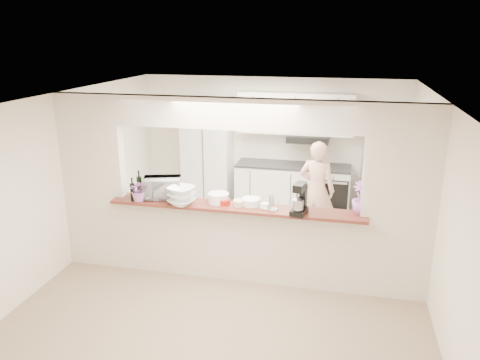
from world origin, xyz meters
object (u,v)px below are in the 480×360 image
(stand_mixer, at_px, (300,200))
(refrigerator, at_px, (382,175))
(toaster_oven, at_px, (162,188))
(person, at_px, (317,190))

(stand_mixer, bearing_deg, refrigerator, 66.75)
(refrigerator, relative_size, toaster_oven, 3.34)
(toaster_oven, bearing_deg, refrigerator, 23.49)
(refrigerator, xyz_separation_m, stand_mixer, (-1.20, -2.79, 0.42))
(stand_mixer, height_order, person, person)
(toaster_oven, height_order, stand_mixer, stand_mixer)
(stand_mixer, relative_size, person, 0.25)
(toaster_oven, distance_m, person, 2.62)
(person, bearing_deg, refrigerator, -125.72)
(refrigerator, distance_m, toaster_oven, 4.07)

